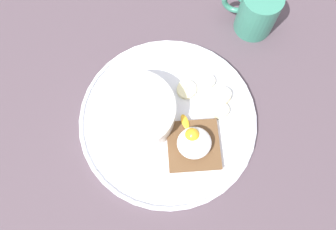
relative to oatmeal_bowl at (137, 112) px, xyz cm
name	(u,v)px	position (x,y,z in cm)	size (l,w,h in cm)	color
ground_plane	(168,122)	(4.91, -1.45, -4.74)	(120.00, 120.00, 2.00)	#4E4048
plate	(168,119)	(4.91, -1.45, -2.95)	(30.42, 30.42, 1.60)	white
oatmeal_bowl	(137,112)	(0.00, 0.00, 0.00)	(12.93, 12.93, 5.36)	white
toast_slice	(193,146)	(7.90, -7.10, -2.11)	(9.74, 9.74, 1.12)	brown
poached_egg	(194,142)	(7.88, -6.90, -0.14)	(5.55, 8.17, 3.42)	white
banana_slice_front	(207,82)	(13.06, 3.58, -2.23)	(4.00, 4.00, 1.09)	#F7EAC2
banana_slice_left	(220,111)	(13.89, -2.23, -2.11)	(3.36, 3.46, 1.48)	#F0E9BA
banana_slice_back	(222,96)	(14.96, 0.30, -1.97)	(4.16, 4.11, 1.74)	#FCEEBB
banana_slice_right	(186,90)	(9.17, 2.84, -2.14)	(4.77, 4.78, 1.39)	#F4ECB1
coffee_mug	(257,12)	(24.71, 13.58, 0.62)	(9.44, 8.05, 8.48)	#38826A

